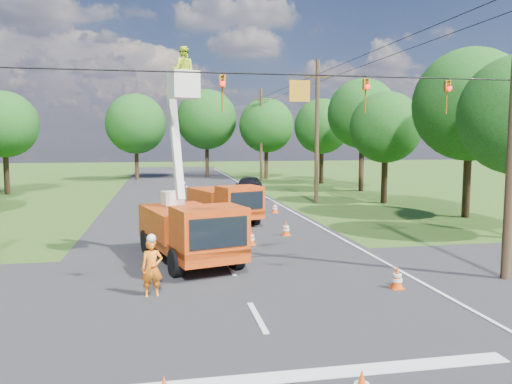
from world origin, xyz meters
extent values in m
plane|color=#315519|center=(0.00, 20.00, 0.00)|extent=(140.00, 140.00, 0.00)
cube|color=black|center=(0.00, 20.00, 0.00)|extent=(12.00, 100.00, 0.06)
cube|color=black|center=(0.00, 2.00, 0.00)|extent=(56.00, 10.00, 0.07)
cube|color=silver|center=(0.00, -3.20, 0.00)|extent=(9.00, 0.45, 0.02)
cube|color=silver|center=(5.60, 20.00, 0.00)|extent=(0.12, 90.00, 0.02)
cube|color=#C0460D|center=(-1.37, 6.38, 0.73)|extent=(3.76, 6.47, 0.46)
cube|color=#C0460D|center=(-0.80, 4.28, 1.52)|extent=(2.61, 2.26, 1.52)
cube|color=black|center=(-0.57, 3.44, 1.57)|extent=(1.88, 0.57, 0.97)
cube|color=#C0460D|center=(-1.59, 7.17, 1.37)|extent=(3.29, 4.26, 1.02)
cylinder|color=black|center=(-1.89, 4.24, 0.47)|extent=(0.56, 0.99, 0.93)
cylinder|color=black|center=(0.16, 4.80, 0.47)|extent=(0.56, 0.99, 0.93)
cylinder|color=black|center=(-2.91, 7.96, 0.47)|extent=(0.56, 0.99, 0.93)
cylinder|color=black|center=(-0.85, 8.52, 0.47)|extent=(0.56, 0.99, 0.93)
cube|color=silver|center=(-1.88, 8.24, 2.13)|extent=(0.94, 0.94, 0.56)
cube|color=silver|center=(-1.74, 7.70, 4.37)|extent=(0.63, 1.38, 4.41)
cube|color=silver|center=(-1.45, 6.68, 6.45)|extent=(1.19, 1.19, 0.97)
imported|color=#C6E526|center=(-1.45, 6.68, 6.96)|extent=(0.93, 0.78, 1.73)
cube|color=#C0460D|center=(0.94, 14.96, 0.68)|extent=(3.76, 6.01, 0.42)
cube|color=#C0460D|center=(1.59, 13.04, 1.41)|extent=(2.47, 2.18, 1.41)
cube|color=black|center=(1.84, 12.28, 1.46)|extent=(1.71, 0.62, 0.89)
cube|color=#C0460D|center=(0.70, 15.67, 1.27)|extent=(3.21, 4.01, 0.94)
cylinder|color=black|center=(0.58, 12.95, 0.43)|extent=(0.56, 0.92, 0.87)
cylinder|color=black|center=(2.45, 13.58, 0.43)|extent=(0.56, 0.92, 0.87)
cylinder|color=black|center=(-0.57, 16.34, 0.43)|extent=(0.56, 0.92, 0.87)
cylinder|color=black|center=(1.31, 16.97, 0.43)|extent=(0.56, 0.92, 0.87)
imported|color=#FF5415|center=(-2.62, 2.31, 0.84)|extent=(0.64, 0.45, 1.68)
imported|color=black|center=(4.44, 26.81, 0.79)|extent=(3.25, 5.00, 1.58)
cone|color=#EC490C|center=(1.37, 8.55, 0.38)|extent=(0.36, 0.36, 0.70)
cube|color=#EC490C|center=(1.37, 8.55, 0.04)|extent=(0.38, 0.38, 0.04)
cylinder|color=white|center=(1.37, 8.55, 0.44)|extent=(0.26, 0.26, 0.09)
cylinder|color=white|center=(1.37, 8.55, 0.29)|extent=(0.31, 0.31, 0.09)
cone|color=#EC490C|center=(3.35, 10.36, 0.38)|extent=(0.36, 0.36, 0.70)
cube|color=#EC490C|center=(3.35, 10.36, 0.04)|extent=(0.38, 0.38, 0.04)
cylinder|color=white|center=(3.35, 10.36, 0.44)|extent=(0.26, 0.26, 0.09)
cylinder|color=white|center=(3.35, 10.36, 0.29)|extent=(0.31, 0.31, 0.09)
cone|color=#EC490C|center=(4.46, 17.50, 0.38)|extent=(0.36, 0.36, 0.70)
cube|color=#EC490C|center=(4.46, 17.50, 0.04)|extent=(0.38, 0.38, 0.04)
cylinder|color=white|center=(4.46, 17.50, 0.44)|extent=(0.26, 0.26, 0.09)
cylinder|color=white|center=(4.46, 17.50, 0.29)|extent=(0.31, 0.31, 0.09)
cone|color=#EC490C|center=(4.58, 1.65, 0.38)|extent=(0.36, 0.36, 0.70)
cube|color=#EC490C|center=(4.58, 1.65, 0.04)|extent=(0.38, 0.38, 0.04)
cylinder|color=white|center=(4.58, 1.65, 0.44)|extent=(0.26, 0.26, 0.09)
cylinder|color=white|center=(4.58, 1.65, 0.29)|extent=(0.31, 0.31, 0.09)
cylinder|color=#4C3823|center=(8.50, 22.00, 5.00)|extent=(0.30, 0.30, 10.00)
cube|color=#4C3823|center=(8.50, 22.00, 8.80)|extent=(1.80, 0.12, 0.12)
cylinder|color=#4C3823|center=(8.50, 42.00, 5.00)|extent=(0.30, 0.30, 10.00)
cube|color=#4C3823|center=(8.50, 42.00, 8.80)|extent=(1.80, 0.12, 0.12)
cylinder|color=black|center=(-0.50, 2.00, 6.30)|extent=(18.00, 0.04, 0.04)
cube|color=#BC7E16|center=(1.60, 2.00, 5.85)|extent=(0.60, 0.05, 0.60)
imported|color=#BC7E16|center=(-0.60, 2.00, 5.75)|extent=(0.16, 0.20, 1.00)
sphere|color=#FF0C0C|center=(-0.60, 1.88, 6.00)|extent=(0.14, 0.14, 0.14)
imported|color=#BC7E16|center=(3.60, 2.00, 5.75)|extent=(0.16, 0.20, 1.00)
sphere|color=#FF0C0C|center=(3.60, 1.88, 6.00)|extent=(0.14, 0.14, 0.14)
imported|color=#BC7E16|center=(6.20, 2.00, 5.75)|extent=(0.16, 0.20, 1.00)
sphere|color=#FF0C0C|center=(6.20, 1.88, 6.00)|extent=(0.14, 0.14, 0.14)
cylinder|color=#382616|center=(-14.80, 32.00, 2.02)|extent=(0.44, 0.44, 4.05)
sphere|color=#163E10|center=(-14.80, 32.00, 5.70)|extent=(5.40, 5.40, 5.40)
cylinder|color=#382616|center=(15.00, 14.00, 2.29)|extent=(0.44, 0.44, 4.58)
sphere|color=#163E10|center=(15.00, 14.00, 6.45)|extent=(6.40, 6.40, 6.40)
cylinder|color=#382616|center=(13.20, 21.00, 1.89)|extent=(0.44, 0.44, 3.78)
sphere|color=#163E10|center=(13.20, 21.00, 5.33)|extent=(5.00, 5.00, 5.00)
cylinder|color=#382616|center=(14.80, 29.00, 2.38)|extent=(0.44, 0.44, 4.75)
sphere|color=#163E10|center=(14.80, 29.00, 6.70)|extent=(6.00, 6.00, 6.00)
cylinder|color=#382616|center=(13.80, 37.00, 2.07)|extent=(0.44, 0.44, 4.14)
sphere|color=#163E10|center=(13.80, 37.00, 5.83)|extent=(5.60, 5.60, 5.60)
cylinder|color=#382616|center=(-5.00, 45.00, 2.20)|extent=(0.44, 0.44, 4.40)
sphere|color=#163E10|center=(-5.00, 45.00, 6.20)|extent=(6.60, 6.60, 6.60)
cylinder|color=#382616|center=(3.00, 47.00, 2.42)|extent=(0.44, 0.44, 4.84)
sphere|color=#163E10|center=(3.00, 47.00, 6.82)|extent=(7.00, 7.00, 7.00)
cylinder|color=#382616|center=(9.50, 44.00, 2.16)|extent=(0.44, 0.44, 4.31)
sphere|color=#163E10|center=(9.50, 44.00, 6.08)|extent=(6.20, 6.20, 6.20)
camera|label=1|loc=(-2.29, -11.87, 4.48)|focal=35.00mm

